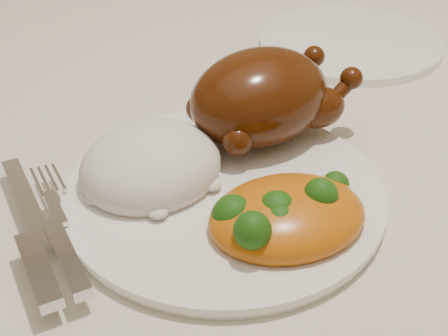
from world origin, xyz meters
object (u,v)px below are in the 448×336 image
object	(u,v)px
side_plate	(350,42)
dining_table	(191,212)
dinner_plate	(224,194)
roast_chicken	(263,96)

from	to	relation	value
side_plate	dining_table	bearing A→B (deg)	-155.20
dining_table	dinner_plate	distance (m)	0.16
dinner_plate	dining_table	bearing A→B (deg)	86.75
dining_table	dinner_plate	size ratio (longest dim) A/B	6.48
dinner_plate	side_plate	xyz separation A→B (m)	(0.24, 0.22, -0.00)
roast_chicken	dining_table	bearing A→B (deg)	124.35
dining_table	roast_chicken	size ratio (longest dim) A/B	9.77
side_plate	roast_chicken	distance (m)	0.24
dining_table	side_plate	bearing A→B (deg)	24.80
dinner_plate	roast_chicken	xyz separation A→B (m)	(0.06, 0.06, 0.04)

